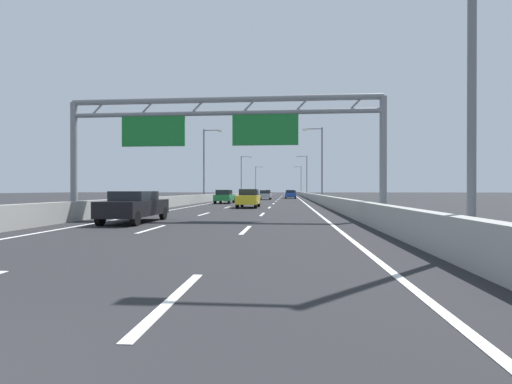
# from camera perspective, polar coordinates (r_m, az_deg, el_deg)

# --- Properties ---
(ground_plane) EXTENTS (260.00, 260.00, 0.00)m
(ground_plane) POSITION_cam_1_polar(r_m,az_deg,el_deg) (101.59, 2.95, -0.53)
(ground_plane) COLOR #262628
(lane_dash_left_1) EXTENTS (0.16, 3.00, 0.01)m
(lane_dash_left_1) POSITION_cam_1_polar(r_m,az_deg,el_deg) (15.02, -15.39, -5.39)
(lane_dash_left_1) COLOR white
(lane_dash_left_1) RESTS_ON ground_plane
(lane_dash_left_2) EXTENTS (0.16, 3.00, 0.01)m
(lane_dash_left_2) POSITION_cam_1_polar(r_m,az_deg,el_deg) (23.65, -7.81, -3.30)
(lane_dash_left_2) COLOR white
(lane_dash_left_2) RESTS_ON ground_plane
(lane_dash_left_3) EXTENTS (0.16, 3.00, 0.01)m
(lane_dash_left_3) POSITION_cam_1_polar(r_m,az_deg,el_deg) (32.47, -4.32, -2.31)
(lane_dash_left_3) COLOR white
(lane_dash_left_3) RESTS_ON ground_plane
(lane_dash_left_4) EXTENTS (0.16, 3.00, 0.01)m
(lane_dash_left_4) POSITION_cam_1_polar(r_m,az_deg,el_deg) (41.38, -2.33, -1.75)
(lane_dash_left_4) COLOR white
(lane_dash_left_4) RESTS_ON ground_plane
(lane_dash_left_5) EXTENTS (0.16, 3.00, 0.01)m
(lane_dash_left_5) POSITION_cam_1_polar(r_m,az_deg,el_deg) (50.31, -1.05, -1.38)
(lane_dash_left_5) COLOR white
(lane_dash_left_5) RESTS_ON ground_plane
(lane_dash_left_6) EXTENTS (0.16, 3.00, 0.01)m
(lane_dash_left_6) POSITION_cam_1_polar(r_m,az_deg,el_deg) (59.27, -0.16, -1.12)
(lane_dash_left_6) COLOR white
(lane_dash_left_6) RESTS_ON ground_plane
(lane_dash_left_7) EXTENTS (0.16, 3.00, 0.01)m
(lane_dash_left_7) POSITION_cam_1_polar(r_m,az_deg,el_deg) (68.24, 0.50, -0.94)
(lane_dash_left_7) COLOR white
(lane_dash_left_7) RESTS_ON ground_plane
(lane_dash_left_8) EXTENTS (0.16, 3.00, 0.01)m
(lane_dash_left_8) POSITION_cam_1_polar(r_m,az_deg,el_deg) (77.21, 1.01, -0.79)
(lane_dash_left_8) COLOR white
(lane_dash_left_8) RESTS_ON ground_plane
(lane_dash_left_9) EXTENTS (0.16, 3.00, 0.01)m
(lane_dash_left_9) POSITION_cam_1_polar(r_m,az_deg,el_deg) (86.19, 1.41, -0.68)
(lane_dash_left_9) COLOR white
(lane_dash_left_9) RESTS_ON ground_plane
(lane_dash_left_10) EXTENTS (0.16, 3.00, 0.01)m
(lane_dash_left_10) POSITION_cam_1_polar(r_m,az_deg,el_deg) (95.18, 1.74, -0.58)
(lane_dash_left_10) COLOR white
(lane_dash_left_10) RESTS_ON ground_plane
(lane_dash_left_11) EXTENTS (0.16, 3.00, 0.01)m
(lane_dash_left_11) POSITION_cam_1_polar(r_m,az_deg,el_deg) (104.16, 2.01, -0.50)
(lane_dash_left_11) COLOR white
(lane_dash_left_11) RESTS_ON ground_plane
(lane_dash_left_12) EXTENTS (0.16, 3.00, 0.01)m
(lane_dash_left_12) POSITION_cam_1_polar(r_m,az_deg,el_deg) (113.15, 2.23, -0.44)
(lane_dash_left_12) COLOR white
(lane_dash_left_12) RESTS_ON ground_plane
(lane_dash_left_13) EXTENTS (0.16, 3.00, 0.01)m
(lane_dash_left_13) POSITION_cam_1_polar(r_m,az_deg,el_deg) (122.14, 2.43, -0.38)
(lane_dash_left_13) COLOR white
(lane_dash_left_13) RESTS_ON ground_plane
(lane_dash_left_14) EXTENTS (0.16, 3.00, 0.01)m
(lane_dash_left_14) POSITION_cam_1_polar(r_m,az_deg,el_deg) (131.14, 2.59, -0.34)
(lane_dash_left_14) COLOR white
(lane_dash_left_14) RESTS_ON ground_plane
(lane_dash_left_15) EXTENTS (0.16, 3.00, 0.01)m
(lane_dash_left_15) POSITION_cam_1_polar(r_m,az_deg,el_deg) (140.13, 2.74, -0.29)
(lane_dash_left_15) COLOR white
(lane_dash_left_15) RESTS_ON ground_plane
(lane_dash_left_16) EXTENTS (0.16, 3.00, 0.01)m
(lane_dash_left_16) POSITION_cam_1_polar(r_m,az_deg,el_deg) (149.12, 2.87, -0.26)
(lane_dash_left_16) COLOR white
(lane_dash_left_16) RESTS_ON ground_plane
(lane_dash_left_17) EXTENTS (0.16, 3.00, 0.01)m
(lane_dash_left_17) POSITION_cam_1_polar(r_m,az_deg,el_deg) (158.12, 2.98, -0.23)
(lane_dash_left_17) COLOR white
(lane_dash_left_17) RESTS_ON ground_plane
(lane_dash_right_0) EXTENTS (0.16, 3.00, 0.01)m
(lane_dash_right_0) POSITION_cam_1_polar(r_m,az_deg,el_deg) (5.47, -12.53, -15.48)
(lane_dash_right_0) COLOR white
(lane_dash_right_0) RESTS_ON ground_plane
(lane_dash_right_1) EXTENTS (0.16, 3.00, 0.01)m
(lane_dash_right_1) POSITION_cam_1_polar(r_m,az_deg,el_deg) (14.19, -1.55, -5.71)
(lane_dash_right_1) COLOR white
(lane_dash_right_1) RESTS_ON ground_plane
(lane_dash_right_2) EXTENTS (0.16, 3.00, 0.01)m
(lane_dash_right_2) POSITION_cam_1_polar(r_m,az_deg,el_deg) (23.13, 0.94, -3.38)
(lane_dash_right_2) COLOR white
(lane_dash_right_2) RESTS_ON ground_plane
(lane_dash_right_3) EXTENTS (0.16, 3.00, 0.01)m
(lane_dash_right_3) POSITION_cam_1_polar(r_m,az_deg,el_deg) (32.10, 2.04, -2.34)
(lane_dash_right_3) COLOR white
(lane_dash_right_3) RESTS_ON ground_plane
(lane_dash_right_4) EXTENTS (0.16, 3.00, 0.01)m
(lane_dash_right_4) POSITION_cam_1_polar(r_m,az_deg,el_deg) (41.08, 2.66, -1.76)
(lane_dash_right_4) COLOR white
(lane_dash_right_4) RESTS_ON ground_plane
(lane_dash_right_5) EXTENTS (0.16, 3.00, 0.01)m
(lane_dash_right_5) POSITION_cam_1_polar(r_m,az_deg,el_deg) (50.07, 3.05, -1.39)
(lane_dash_right_5) COLOR white
(lane_dash_right_5) RESTS_ON ground_plane
(lane_dash_right_6) EXTENTS (0.16, 3.00, 0.01)m
(lane_dash_right_6) POSITION_cam_1_polar(r_m,az_deg,el_deg) (59.07, 3.33, -1.13)
(lane_dash_right_6) COLOR white
(lane_dash_right_6) RESTS_ON ground_plane
(lane_dash_right_7) EXTENTS (0.16, 3.00, 0.01)m
(lane_dash_right_7) POSITION_cam_1_polar(r_m,az_deg,el_deg) (68.06, 3.53, -0.94)
(lane_dash_right_7) COLOR white
(lane_dash_right_7) RESTS_ON ground_plane
(lane_dash_right_8) EXTENTS (0.16, 3.00, 0.01)m
(lane_dash_right_8) POSITION_cam_1_polar(r_m,az_deg,el_deg) (77.06, 3.68, -0.79)
(lane_dash_right_8) COLOR white
(lane_dash_right_8) RESTS_ON ground_plane
(lane_dash_right_9) EXTENTS (0.16, 3.00, 0.01)m
(lane_dash_right_9) POSITION_cam_1_polar(r_m,az_deg,el_deg) (86.05, 3.80, -0.68)
(lane_dash_right_9) COLOR white
(lane_dash_right_9) RESTS_ON ground_plane
(lane_dash_right_10) EXTENTS (0.16, 3.00, 0.01)m
(lane_dash_right_10) POSITION_cam_1_polar(r_m,az_deg,el_deg) (95.05, 3.90, -0.58)
(lane_dash_right_10) COLOR white
(lane_dash_right_10) RESTS_ON ground_plane
(lane_dash_right_11) EXTENTS (0.16, 3.00, 0.01)m
(lane_dash_right_11) POSITION_cam_1_polar(r_m,az_deg,el_deg) (104.05, 3.99, -0.51)
(lane_dash_right_11) COLOR white
(lane_dash_right_11) RESTS_ON ground_plane
(lane_dash_right_12) EXTENTS (0.16, 3.00, 0.01)m
(lane_dash_right_12) POSITION_cam_1_polar(r_m,az_deg,el_deg) (113.05, 4.06, -0.44)
(lane_dash_right_12) COLOR white
(lane_dash_right_12) RESTS_ON ground_plane
(lane_dash_right_13) EXTENTS (0.16, 3.00, 0.01)m
(lane_dash_right_13) POSITION_cam_1_polar(r_m,az_deg,el_deg) (122.04, 4.11, -0.39)
(lane_dash_right_13) COLOR white
(lane_dash_right_13) RESTS_ON ground_plane
(lane_dash_right_14) EXTENTS (0.16, 3.00, 0.01)m
(lane_dash_right_14) POSITION_cam_1_polar(r_m,az_deg,el_deg) (131.04, 4.17, -0.34)
(lane_dash_right_14) COLOR white
(lane_dash_right_14) RESTS_ON ground_plane
(lane_dash_right_15) EXTENTS (0.16, 3.00, 0.01)m
(lane_dash_right_15) POSITION_cam_1_polar(r_m,az_deg,el_deg) (140.04, 4.21, -0.30)
(lane_dash_right_15) COLOR white
(lane_dash_right_15) RESTS_ON ground_plane
(lane_dash_right_16) EXTENTS (0.16, 3.00, 0.01)m
(lane_dash_right_16) POSITION_cam_1_polar(r_m,az_deg,el_deg) (149.04, 4.25, -0.26)
(lane_dash_right_16) COLOR white
(lane_dash_right_16) RESTS_ON ground_plane
(lane_dash_right_17) EXTENTS (0.16, 3.00, 0.01)m
(lane_dash_right_17) POSITION_cam_1_polar(r_m,az_deg,el_deg) (158.04, 4.28, -0.23)
(lane_dash_right_17) COLOR white
(lane_dash_right_17) RESTS_ON ground_plane
(edge_line_left) EXTENTS (0.16, 176.00, 0.01)m
(edge_line_left) POSITION_cam_1_polar(r_m,az_deg,el_deg) (89.95, -0.65, -0.63)
(edge_line_left) COLOR white
(edge_line_left) RESTS_ON ground_plane
(edge_line_right) EXTENTS (0.16, 176.00, 0.01)m
(edge_line_right) POSITION_cam_1_polar(r_m,az_deg,el_deg) (89.56, 6.05, -0.64)
(edge_line_right) COLOR white
(edge_line_right) RESTS_ON ground_plane
(barrier_left) EXTENTS (0.45, 220.00, 0.95)m
(barrier_left) POSITION_cam_1_polar(r_m,az_deg,el_deg) (112.00, -0.41, -0.21)
(barrier_left) COLOR #9E9E99
(barrier_left) RESTS_ON ground_plane
(barrier_right) EXTENTS (0.45, 220.00, 0.95)m
(barrier_right) POSITION_cam_1_polar(r_m,az_deg,el_deg) (111.59, 6.66, -0.21)
(barrier_right) COLOR #9E9E99
(barrier_right) RESTS_ON ground_plane
(sign_gantry) EXTENTS (16.63, 0.36, 6.36)m
(sign_gantry) POSITION_cam_1_polar(r_m,az_deg,el_deg) (20.14, -5.45, 9.83)
(sign_gantry) COLOR gray
(sign_gantry) RESTS_ON ground_plane
(streetlamp_right_near) EXTENTS (2.58, 0.28, 9.50)m
(streetlamp_right_near) POSITION_cam_1_polar(r_m,az_deg,el_deg) (10.95, 28.49, 21.16)
(streetlamp_right_near) COLOR slate
(streetlamp_right_near) RESTS_ON ground_plane
(streetlamp_left_mid) EXTENTS (2.58, 0.28, 9.50)m
(streetlamp_left_mid) POSITION_cam_1_polar(r_m,az_deg,el_deg) (50.56, -7.57, 4.74)
(streetlamp_left_mid) COLOR slate
(streetlamp_left_mid) RESTS_ON ground_plane
(streetlamp_right_mid) EXTENTS (2.58, 0.28, 9.50)m
(streetlamp_right_mid) POSITION_cam_1_polar(r_m,az_deg,el_deg) (49.55, 9.61, 4.83)
(streetlamp_right_mid) COLOR slate
(streetlamp_right_mid) RESTS_ON ground_plane
(streetlamp_left_far) EXTENTS (2.58, 0.28, 9.50)m
(streetlamp_left_far) POSITION_cam_1_polar(r_m,az_deg,el_deg) (89.83, -2.08, 2.80)
(streetlamp_left_far) COLOR slate
(streetlamp_left_far) RESTS_ON ground_plane
(streetlamp_right_far) EXTENTS (2.58, 0.28, 9.50)m
(streetlamp_right_far) POSITION_cam_1_polar(r_m,az_deg,el_deg) (89.27, 7.49, 2.82)
(streetlamp_right_far) COLOR slate
(streetlamp_right_far) RESTS_ON ground_plane
(streetlamp_left_distant) EXTENTS (2.58, 0.28, 9.50)m
(streetlamp_left_distant) POSITION_cam_1_polar(r_m,az_deg,el_deg) (129.46, 0.05, 2.04)
(streetlamp_left_distant) COLOR slate
(streetlamp_left_distant) RESTS_ON ground_plane
(streetlamp_right_distant) EXTENTS (2.58, 0.28, 9.50)m
(streetlamp_right_distant) POSITION_cam_1_polar(r_m,az_deg,el_deg) (129.07, 6.67, 2.05)
(streetlamp_right_distant) COLOR slate
(streetlamp_right_distant) RESTS_ON ground_plane
(yellow_car) EXTENTS (1.71, 4.31, 1.56)m
(yellow_car) POSITION_cam_1_polar(r_m,az_deg,el_deg) (32.17, -1.11, -0.93)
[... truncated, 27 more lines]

